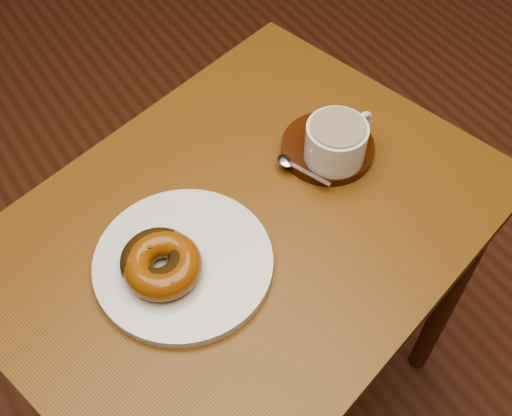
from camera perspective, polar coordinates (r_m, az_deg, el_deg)
ground at (r=1.68m, az=-10.75°, el=-13.95°), size 6.00×6.00×0.00m
cafe_table at (r=1.07m, az=-0.89°, el=-4.83°), size 0.89×0.75×0.73m
donut_plate at (r=0.93m, az=-6.47°, el=-4.88°), size 0.34×0.34×0.02m
donut_cinnamon at (r=0.91m, az=-8.70°, el=-4.66°), size 0.13×0.13×0.04m
donut_caramel at (r=0.90m, az=-8.31°, el=-5.04°), size 0.16×0.16×0.04m
saucer at (r=1.06m, az=6.39°, el=5.34°), size 0.18×0.18×0.02m
coffee_cup at (r=1.02m, az=7.19°, el=5.93°), size 0.13×0.10×0.07m
teaspoon at (r=1.02m, az=3.03°, el=3.98°), size 0.04×0.10×0.01m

